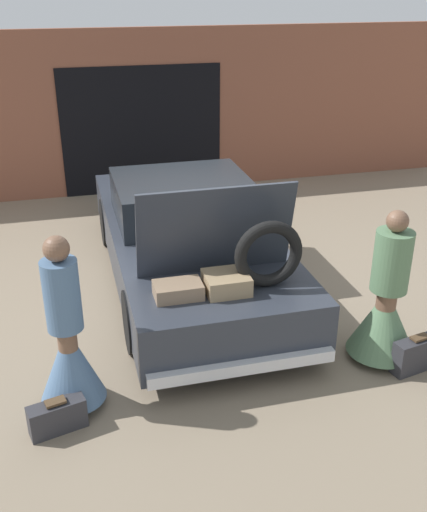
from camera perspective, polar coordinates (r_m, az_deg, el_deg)
The scene contains 7 objects.
ground_plane at distance 7.72m, azimuth -2.39°, elevation -2.30°, with size 40.00×40.00×0.00m, color #7F705B.
garage_wall_back at distance 10.78m, azimuth -6.91°, elevation 13.35°, with size 12.00×0.14×2.80m.
car at distance 7.48m, azimuth -2.46°, elevation 1.67°, with size 1.93×4.75×1.73m.
person_left at distance 5.44m, azimuth -13.64°, elevation -8.59°, with size 0.59×0.59×1.67m.
person_right at distance 6.19m, azimuth 16.05°, elevation -4.83°, with size 0.69×0.69×1.60m.
suitcase_beside_left_person at distance 5.45m, azimuth -14.65°, elevation -14.58°, with size 0.51×0.29×0.31m.
suitcase_beside_right_person at distance 6.30m, azimuth 18.84°, elevation -8.83°, with size 0.55×0.26×0.38m.
Camera 1 is at (-1.41, -6.71, 3.55)m, focal length 42.00 mm.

